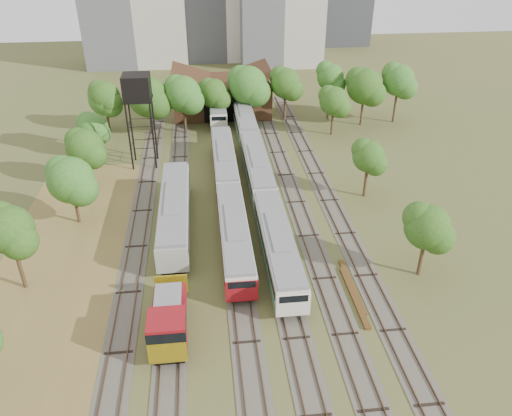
{
  "coord_description": "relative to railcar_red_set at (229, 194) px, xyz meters",
  "views": [
    {
      "loc": [
        -4.5,
        -25.51,
        29.18
      ],
      "look_at": [
        0.62,
        19.95,
        2.5
      ],
      "focal_mm": 35.0,
      "sensor_mm": 36.0,
      "label": 1
    }
  ],
  "objects": [
    {
      "name": "dry_grass_patch",
      "position": [
        -16.0,
        -16.51,
        -1.82
      ],
      "size": [
        14.0,
        60.0,
        0.04
      ],
      "primitive_type": "cube",
      "color": "brown",
      "rests_on": "ground"
    },
    {
      "name": "tree_band_left",
      "position": [
        -17.77,
        -3.33,
        3.36
      ],
      "size": [
        7.32,
        64.39,
        8.36
      ],
      "color": "#382616",
      "rests_on": "ground"
    },
    {
      "name": "shunter_locomotive",
      "position": [
        -6.0,
        -20.3,
        -0.0
      ],
      "size": [
        2.89,
        8.1,
        3.79
      ],
      "color": "black",
      "rests_on": "ground"
    },
    {
      "name": "tree_band_far",
      "position": [
        4.75,
        26.08,
        4.22
      ],
      "size": [
        50.98,
        9.46,
        9.43
      ],
      "color": "#382616",
      "rests_on": "ground"
    },
    {
      "name": "ground",
      "position": [
        2.0,
        -24.51,
        -1.84
      ],
      "size": [
        240.0,
        240.0,
        0.0
      ],
      "primitive_type": "plane",
      "color": "#475123",
      "rests_on": "ground"
    },
    {
      "name": "tracks",
      "position": [
        1.33,
        0.49,
        -1.8
      ],
      "size": [
        24.6,
        80.0,
        0.19
      ],
      "color": "#4C473D",
      "rests_on": "ground"
    },
    {
      "name": "tree_band_right",
      "position": [
        16.96,
        3.72,
        3.41
      ],
      "size": [
        4.91,
        39.68,
        7.51
      ],
      "color": "#382616",
      "rests_on": "ground"
    },
    {
      "name": "railcar_green_set",
      "position": [
        4.0,
        6.44,
        0.03
      ],
      "size": [
        2.87,
        52.08,
        3.55
      ],
      "color": "black",
      "rests_on": "ground"
    },
    {
      "name": "rail_pile_near",
      "position": [
        10.0,
        -16.96,
        -1.7
      ],
      "size": [
        0.55,
        8.19,
        0.27
      ],
      "primitive_type": "cube",
      "color": "brown",
      "rests_on": "ground"
    },
    {
      "name": "rail_pile_far",
      "position": [
        10.2,
        -15.53,
        -1.72
      ],
      "size": [
        0.49,
        7.76,
        0.25
      ],
      "primitive_type": "cube",
      "color": "brown",
      "rests_on": "ground"
    },
    {
      "name": "old_grey_coach",
      "position": [
        -6.0,
        -3.72,
        0.24
      ],
      "size": [
        3.08,
        18.0,
        3.82
      ],
      "color": "black",
      "rests_on": "ground"
    },
    {
      "name": "water_tower",
      "position": [
        -10.54,
        13.27,
        8.52
      ],
      "size": [
        3.56,
        3.56,
        12.28
      ],
      "color": "black",
      "rests_on": "ground"
    },
    {
      "name": "maintenance_shed",
      "position": [
        1.0,
        33.47,
        1.07
      ],
      "size": [
        16.45,
        11.55,
        7.58
      ],
      "color": "#352113",
      "rests_on": "ground"
    },
    {
      "name": "railcar_red_set",
      "position": [
        0.0,
        0.0,
        0.0
      ],
      "size": [
        2.82,
        34.58,
        3.48
      ],
      "color": "black",
      "rests_on": "ground"
    },
    {
      "name": "railcar_rear",
      "position": [
        0.0,
        31.43,
        -0.1
      ],
      "size": [
        2.67,
        16.08,
        3.3
      ],
      "color": "black",
      "rests_on": "ground"
    }
  ]
}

